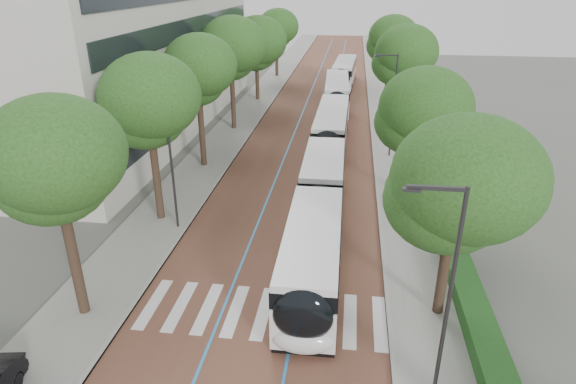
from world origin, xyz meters
name	(u,v)px	position (x,y,z in m)	size (l,w,h in m)	color
ground	(254,328)	(0.00, 0.00, 0.00)	(160.00, 160.00, 0.00)	#51544C
road	(321,102)	(0.00, 40.00, 0.01)	(11.00, 140.00, 0.02)	brown
sidewalk_left	(258,99)	(-7.50, 40.00, 0.06)	(4.00, 140.00, 0.12)	gray
sidewalk_right	(386,103)	(7.50, 40.00, 0.06)	(4.00, 140.00, 0.12)	gray
kerb_left	(274,100)	(-5.60, 40.00, 0.06)	(0.20, 140.00, 0.14)	gray
kerb_right	(369,103)	(5.60, 40.00, 0.06)	(0.20, 140.00, 0.14)	gray
zebra_crossing	(263,313)	(0.20, 1.00, 0.03)	(10.55, 3.60, 0.01)	silver
lane_line_left	(307,101)	(-1.60, 40.00, 0.02)	(0.12, 126.00, 0.01)	#2986D0
lane_line_right	(334,102)	(1.60, 40.00, 0.02)	(0.12, 126.00, 0.01)	#2986D0
office_building	(106,51)	(-19.47, 28.00, 7.00)	(18.11, 40.00, 14.00)	#9C9A91
hedge	(483,338)	(9.10, 0.00, 0.52)	(1.20, 14.00, 0.80)	#173E15
streetlight_near	(445,286)	(6.62, -3.00, 4.82)	(1.82, 0.20, 8.00)	#2B2B2E
streetlight_far	(392,98)	(6.62, 22.00, 4.82)	(1.82, 0.20, 8.00)	#2B2B2E
lamp_post_left	(171,162)	(-6.10, 8.00, 4.12)	(0.14, 0.14, 8.00)	#2B2B2E
trees_left	(231,57)	(-7.50, 27.98, 6.70)	(6.45, 60.48, 9.78)	black
trees_right	(408,81)	(7.70, 21.81, 6.16)	(5.79, 47.79, 9.24)	black
lead_bus	(318,220)	(2.08, 6.98, 1.63)	(2.72, 18.42, 3.20)	black
bus_queued_0	(331,129)	(1.98, 23.61, 1.62)	(2.65, 12.42, 3.20)	silver
bus_queued_1	(337,94)	(1.92, 36.92, 1.62)	(2.94, 12.48, 3.20)	silver
bus_queued_2	(344,73)	(2.42, 49.66, 1.62)	(3.10, 12.50, 3.20)	silver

